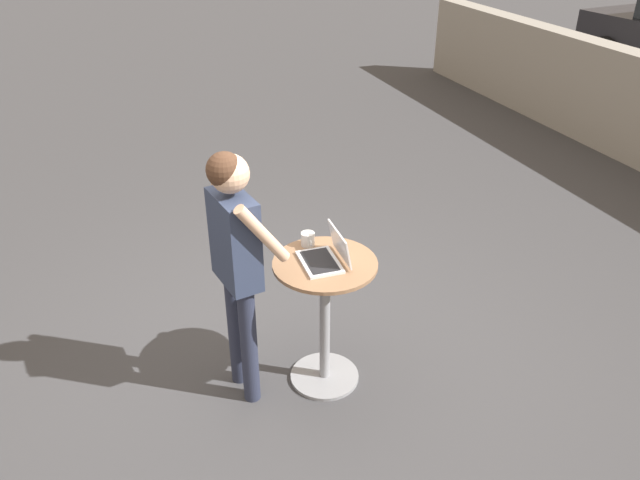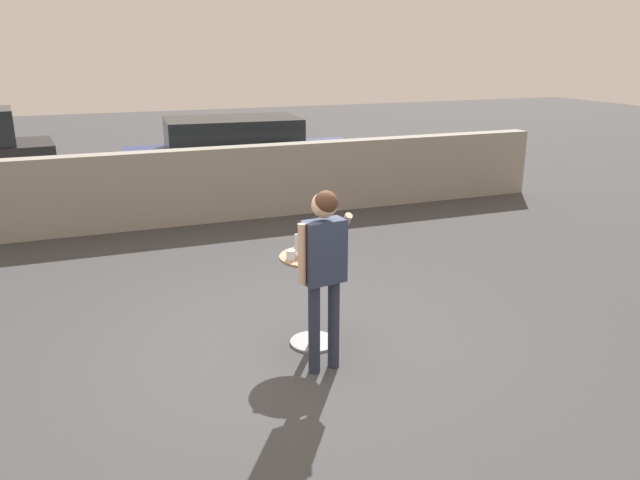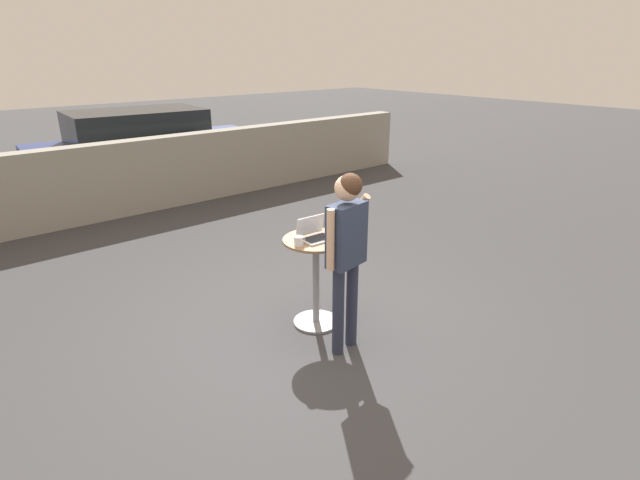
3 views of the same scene
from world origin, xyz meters
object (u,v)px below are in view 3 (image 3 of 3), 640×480
object	(u,v)px
cafe_table	(316,272)
parked_car_further_down	(148,149)
laptop	(315,234)
coffee_mug	(299,241)
standing_person	(346,241)

from	to	relation	value
cafe_table	parked_car_further_down	distance (m)	6.52
laptop	coffee_mug	bearing A→B (deg)	-170.83
standing_person	parked_car_further_down	distance (m)	7.08
cafe_table	laptop	world-z (taller)	laptop
coffee_mug	standing_person	xyz separation A→B (m)	(0.14, -0.51, 0.11)
laptop	standing_person	bearing A→B (deg)	-100.05
cafe_table	standing_person	size ratio (longest dim) A/B	0.55
cafe_table	coffee_mug	xyz separation A→B (m)	(-0.24, -0.03, 0.41)
laptop	cafe_table	bearing A→B (deg)	-101.14
laptop	standing_person	size ratio (longest dim) A/B	0.20
coffee_mug	parked_car_further_down	bearing A→B (deg)	79.91
coffee_mug	standing_person	distance (m)	0.55
laptop	parked_car_further_down	size ratio (longest dim) A/B	0.07
coffee_mug	parked_car_further_down	distance (m)	6.59
standing_person	parked_car_further_down	size ratio (longest dim) A/B	0.37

